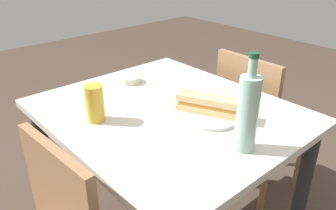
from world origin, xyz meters
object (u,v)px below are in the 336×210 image
(chair_far, at_px, (254,118))
(plate_near, at_px, (209,114))
(olive_bowl, at_px, (130,79))
(knife_near, at_px, (211,105))
(baguette_sandwich_near, at_px, (210,104))
(beer_glass, at_px, (95,103))
(dining_table, at_px, (168,136))
(water_bottle, at_px, (247,112))

(chair_far, bearing_deg, plate_near, -74.77)
(chair_far, height_order, olive_bowl, chair_far)
(chair_far, relative_size, knife_near, 5.20)
(baguette_sandwich_near, relative_size, olive_bowl, 2.65)
(chair_far, distance_m, olive_bowl, 0.72)
(olive_bowl, bearing_deg, knife_near, 9.80)
(baguette_sandwich_near, distance_m, beer_glass, 0.44)
(plate_near, distance_m, beer_glass, 0.44)
(dining_table, height_order, beer_glass, beer_glass)
(chair_far, distance_m, baguette_sandwich_near, 0.65)
(olive_bowl, bearing_deg, baguette_sandwich_near, 3.64)
(olive_bowl, bearing_deg, beer_glass, -54.95)
(knife_near, relative_size, olive_bowl, 1.70)
(knife_near, bearing_deg, plate_near, -53.12)
(dining_table, distance_m, beer_glass, 0.35)
(baguette_sandwich_near, bearing_deg, beer_glass, -126.71)
(plate_near, distance_m, water_bottle, 0.28)
(dining_table, distance_m, olive_bowl, 0.37)
(dining_table, xyz_separation_m, knife_near, (0.11, 0.13, 0.15))
(beer_glass, bearing_deg, water_bottle, 28.23)
(baguette_sandwich_near, xyz_separation_m, beer_glass, (-0.26, -0.35, 0.02))
(water_bottle, bearing_deg, knife_near, 153.46)
(plate_near, xyz_separation_m, water_bottle, (0.23, -0.09, 0.13))
(dining_table, xyz_separation_m, chair_far, (-0.00, 0.63, -0.14))
(plate_near, xyz_separation_m, olive_bowl, (-0.48, -0.03, 0.01))
(dining_table, relative_size, baguette_sandwich_near, 3.82)
(plate_near, distance_m, baguette_sandwich_near, 0.04)
(baguette_sandwich_near, bearing_deg, chair_far, 105.23)
(water_bottle, xyz_separation_m, beer_glass, (-0.49, -0.26, -0.06))
(baguette_sandwich_near, xyz_separation_m, water_bottle, (0.23, -0.09, 0.09))
(dining_table, xyz_separation_m, plate_near, (0.15, 0.09, 0.14))
(plate_near, bearing_deg, beer_glass, -126.71)
(dining_table, distance_m, chair_far, 0.65)
(chair_far, relative_size, plate_near, 3.47)
(dining_table, bearing_deg, beer_glass, -113.25)
(dining_table, height_order, knife_near, knife_near)
(plate_near, distance_m, olive_bowl, 0.49)
(olive_bowl, bearing_deg, dining_table, -9.16)
(plate_near, height_order, olive_bowl, olive_bowl)
(dining_table, height_order, water_bottle, water_bottle)
(plate_near, height_order, beer_glass, beer_glass)
(knife_near, height_order, olive_bowl, olive_bowl)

